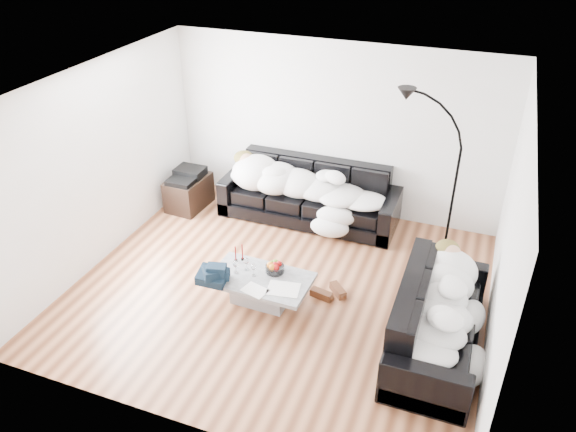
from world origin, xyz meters
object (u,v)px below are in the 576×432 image
(fruit_bowl, at_px, (275,267))
(shoes, at_px, (329,292))
(sleeper_right, at_px, (442,301))
(candle_left, at_px, (236,254))
(sleeper_back, at_px, (308,182))
(wine_glass_a, at_px, (247,264))
(sofa_back, at_px, (309,193))
(coffee_table, at_px, (261,289))
(candle_right, at_px, (242,252))
(wine_glass_b, at_px, (236,267))
(sofa_right, at_px, (439,317))
(stereo, at_px, (187,174))
(av_cabinet, at_px, (189,192))
(floor_lamp, at_px, (453,197))
(wine_glass_c, at_px, (254,270))

(fruit_bowl, height_order, shoes, fruit_bowl)
(sleeper_right, xyz_separation_m, candle_left, (-2.52, 0.24, -0.17))
(sleeper_back, distance_m, fruit_bowl, 1.90)
(sleeper_back, distance_m, wine_glass_a, 1.97)
(sofa_back, height_order, shoes, sofa_back)
(coffee_table, relative_size, candle_right, 5.31)
(wine_glass_a, xyz_separation_m, candle_right, (-0.14, 0.17, 0.03))
(wine_glass_a, height_order, wine_glass_b, same)
(wine_glass_a, relative_size, candle_left, 0.80)
(shoes, bearing_deg, candle_left, -147.21)
(sofa_right, relative_size, coffee_table, 1.69)
(stereo, bearing_deg, coffee_table, -41.42)
(sofa_back, bearing_deg, wine_glass_b, -95.85)
(wine_glass_a, bearing_deg, av_cabinet, 136.36)
(coffee_table, xyz_separation_m, floor_lamp, (1.97, 1.55, 0.86))
(candle_right, height_order, av_cabinet, candle_right)
(wine_glass_a, relative_size, wine_glass_c, 1.05)
(candle_left, bearing_deg, sofa_back, 80.39)
(candle_right, xyz_separation_m, stereo, (-1.63, 1.51, 0.10))
(sofa_back, bearing_deg, floor_lamp, -14.50)
(fruit_bowl, bearing_deg, stereo, 142.77)
(fruit_bowl, distance_m, stereo, 2.64)
(sleeper_back, bearing_deg, candle_right, -98.09)
(wine_glass_c, xyz_separation_m, candle_left, (-0.33, 0.20, 0.03))
(sleeper_right, relative_size, fruit_bowl, 7.63)
(fruit_bowl, relative_size, shoes, 0.48)
(av_cabinet, xyz_separation_m, stereo, (0.00, 0.00, 0.31))
(sleeper_right, distance_m, wine_glass_a, 2.33)
(sleeper_right, distance_m, candle_left, 2.54)
(sofa_right, distance_m, stereo, 4.47)
(coffee_table, height_order, floor_lamp, floor_lamp)
(sleeper_back, distance_m, av_cabinet, 1.94)
(floor_lamp, bearing_deg, wine_glass_a, -122.15)
(coffee_table, distance_m, shoes, 0.86)
(wine_glass_c, bearing_deg, stereo, 137.08)
(sleeper_right, relative_size, av_cabinet, 2.42)
(wine_glass_c, relative_size, shoes, 0.34)
(sofa_back, height_order, wine_glass_c, sofa_back)
(sofa_back, distance_m, shoes, 1.94)
(candle_left, relative_size, shoes, 0.45)
(wine_glass_a, xyz_separation_m, floor_lamp, (2.19, 1.47, 0.60))
(sleeper_back, xyz_separation_m, wine_glass_a, (-0.12, -1.96, -0.21))
(candle_left, height_order, av_cabinet, candle_left)
(shoes, bearing_deg, candle_right, -149.50)
(av_cabinet, bearing_deg, sofa_right, -19.89)
(sofa_back, height_order, wine_glass_a, sofa_back)
(wine_glass_a, bearing_deg, sleeper_back, 86.55)
(sofa_right, relative_size, fruit_bowl, 8.90)
(wine_glass_c, distance_m, floor_lamp, 2.65)
(sleeper_back, xyz_separation_m, wine_glass_b, (-0.22, -2.06, -0.21))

